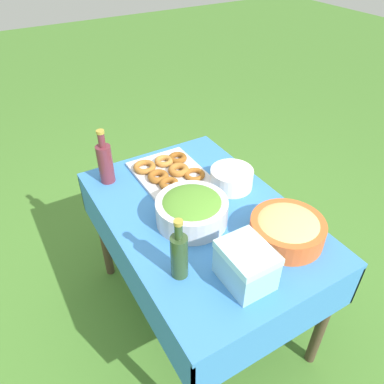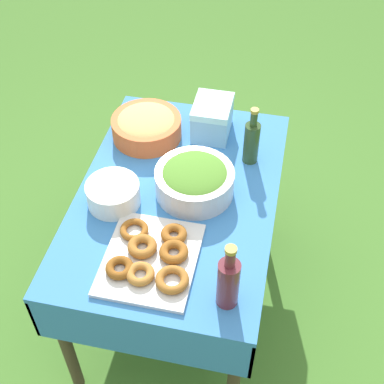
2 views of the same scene
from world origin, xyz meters
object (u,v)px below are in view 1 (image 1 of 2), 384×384
at_px(wine_bottle, 105,162).
at_px(olive_oil_bottle, 179,254).
at_px(salad_bowl, 192,209).
at_px(pasta_bowl, 287,228).
at_px(cooler_box, 246,265).
at_px(plate_stack, 232,178).
at_px(donut_platter, 169,171).

bearing_deg(wine_bottle, olive_oil_bottle, 1.60).
bearing_deg(salad_bowl, pasta_bowl, 43.33).
xyz_separation_m(wine_bottle, cooler_box, (0.86, 0.21, -0.03)).
bearing_deg(plate_stack, cooler_box, -30.46).
xyz_separation_m(plate_stack, olive_oil_bottle, (0.36, -0.49, 0.06)).
relative_size(pasta_bowl, olive_oil_bottle, 1.14).
relative_size(donut_platter, plate_stack, 1.85).
distance_m(pasta_bowl, cooler_box, 0.29).
bearing_deg(pasta_bowl, olive_oil_bottle, -97.38).
relative_size(olive_oil_bottle, cooler_box, 1.34).
xyz_separation_m(donut_platter, olive_oil_bottle, (0.60, -0.27, 0.09)).
xyz_separation_m(donut_platter, wine_bottle, (-0.11, -0.29, 0.09)).
height_order(pasta_bowl, cooler_box, cooler_box).
distance_m(donut_platter, cooler_box, 0.76).
xyz_separation_m(salad_bowl, donut_platter, (-0.37, 0.08, -0.05)).
bearing_deg(pasta_bowl, donut_platter, -163.21).
height_order(donut_platter, plate_stack, plate_stack).
height_order(pasta_bowl, plate_stack, pasta_bowl).
bearing_deg(plate_stack, wine_bottle, -124.78).
bearing_deg(wine_bottle, pasta_bowl, 32.41).
bearing_deg(salad_bowl, wine_bottle, -156.09).
distance_m(salad_bowl, cooler_box, 0.38).
relative_size(olive_oil_bottle, wine_bottle, 0.94).
xyz_separation_m(salad_bowl, cooler_box, (0.38, 0.00, 0.01)).
bearing_deg(cooler_box, salad_bowl, -179.79).
height_order(donut_platter, cooler_box, cooler_box).
bearing_deg(salad_bowl, olive_oil_bottle, -39.17).
distance_m(salad_bowl, wine_bottle, 0.52).
distance_m(plate_stack, olive_oil_bottle, 0.61).
height_order(pasta_bowl, donut_platter, pasta_bowl).
distance_m(salad_bowl, donut_platter, 0.38).
bearing_deg(donut_platter, wine_bottle, -110.56).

